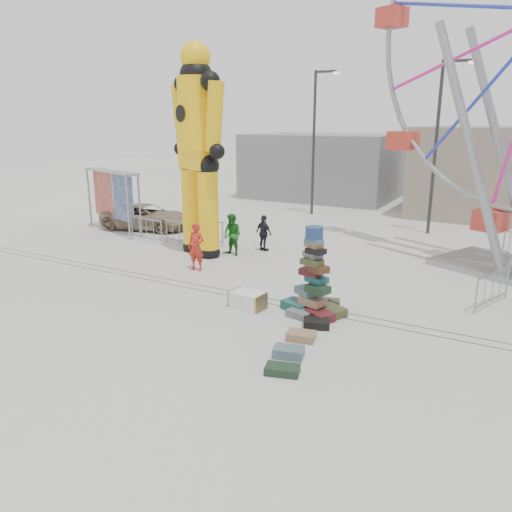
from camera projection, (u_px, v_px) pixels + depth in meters
The scene contains 24 objects.
ground at pixel (239, 306), 14.91m from camera, with size 90.00×90.00×0.00m, color #9E9E99.
track_line_near at pixel (249, 300), 15.41m from camera, with size 40.00×0.04×0.01m, color #47443F.
track_line_far at pixel (255, 296), 15.75m from camera, with size 40.00×0.04×0.01m, color #47443F.
building_left at pixel (325, 166), 35.68m from camera, with size 10.00×8.00×4.40m, color gray.
lamp_post_right at pixel (438, 140), 23.24m from camera, with size 1.41×0.25×8.00m.
lamp_post_left at pixel (315, 136), 28.20m from camera, with size 1.41×0.25×8.00m.
suitcase_tower at pixel (313, 289), 14.18m from camera, with size 1.99×1.64×2.54m.
crash_test_dummy at pixel (198, 143), 19.55m from camera, with size 3.31×1.82×8.49m.
banner_scaffold at pixel (112, 186), 24.09m from camera, with size 4.18×1.95×3.02m.
steamer_trunk at pixel (248, 300), 14.71m from camera, with size 1.03×0.59×0.48m, color silver.
row_case_0 at pixel (327, 303), 14.82m from camera, with size 0.68×0.48×0.22m, color #3F4321.
row_case_1 at pixel (320, 313), 14.16m from camera, with size 0.75×0.50×0.17m, color slate.
row_case_2 at pixel (317, 323), 13.34m from camera, with size 0.68×0.49×0.23m, color black.
row_case_3 at pixel (301, 336), 12.58m from camera, with size 0.70×0.47×0.21m, color #99704E.
row_case_4 at pixel (289, 352), 11.67m from camera, with size 0.70×0.46×0.24m, color slate.
row_case_5 at pixel (282, 370), 10.91m from camera, with size 0.75×0.44×0.19m, color #1B3220.
barricade_dummy_a at pixel (146, 230), 22.65m from camera, with size 2.00×0.10×1.10m, color gray, non-canonical shape.
barricade_dummy_b at pixel (179, 233), 21.89m from camera, with size 2.00×0.10×1.10m, color gray, non-canonical shape.
barricade_dummy_c at pixel (201, 233), 22.03m from camera, with size 2.00×0.10×1.10m, color gray, non-canonical shape.
barricade_wheel_front at pixel (493, 288), 14.77m from camera, with size 2.00×0.10×1.10m, color gray, non-canonical shape.
pedestrian_red at pixel (196, 247), 18.23m from camera, with size 0.64×0.42×1.77m, color #B02219.
pedestrian_green at pixel (232, 235), 20.28m from camera, with size 0.83×0.65×1.71m, color #19661D.
pedestrian_black at pixel (264, 233), 20.99m from camera, with size 0.90×0.37×1.53m, color black.
parked_suv at pixel (146, 217), 25.22m from camera, with size 2.08×4.52×1.26m, color #8B7559.
Camera 1 is at (7.22, -11.98, 5.38)m, focal length 35.00 mm.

